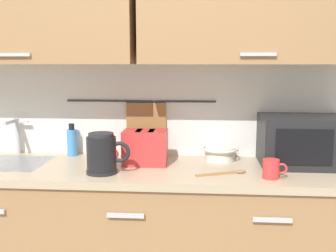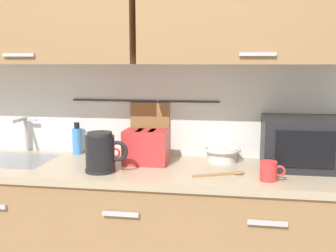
{
  "view_description": "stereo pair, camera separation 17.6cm",
  "coord_description": "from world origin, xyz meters",
  "px_view_note": "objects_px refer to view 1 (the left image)",
  "views": [
    {
      "loc": [
        0.35,
        -1.85,
        1.46
      ],
      "look_at": [
        0.18,
        0.33,
        1.12
      ],
      "focal_mm": 43.79,
      "sensor_mm": 36.0,
      "label": 1
    },
    {
      "loc": [
        0.53,
        -1.82,
        1.46
      ],
      "look_at": [
        0.18,
        0.33,
        1.12
      ],
      "focal_mm": 43.79,
      "sensor_mm": 36.0,
      "label": 2
    }
  ],
  "objects_px": {
    "electric_kettle": "(102,154)",
    "toaster": "(145,147)",
    "wooden_spoon": "(228,173)",
    "dish_soap_bottle": "(72,142)",
    "mixing_bowl": "(220,153)",
    "microwave": "(303,141)",
    "mug_by_kettle": "(272,169)",
    "mug_near_sink": "(105,154)"
  },
  "relations": [
    {
      "from": "wooden_spoon",
      "to": "mixing_bowl",
      "type": "bearing_deg",
      "value": 95.26
    },
    {
      "from": "microwave",
      "to": "mixing_bowl",
      "type": "bearing_deg",
      "value": 171.22
    },
    {
      "from": "mug_near_sink",
      "to": "microwave",
      "type": "bearing_deg",
      "value": 1.28
    },
    {
      "from": "dish_soap_bottle",
      "to": "mixing_bowl",
      "type": "bearing_deg",
      "value": -3.2
    },
    {
      "from": "mug_near_sink",
      "to": "mixing_bowl",
      "type": "xyz_separation_m",
      "value": [
        0.65,
        0.09,
        -0.0
      ]
    },
    {
      "from": "electric_kettle",
      "to": "toaster",
      "type": "bearing_deg",
      "value": 46.95
    },
    {
      "from": "mug_by_kettle",
      "to": "dish_soap_bottle",
      "type": "bearing_deg",
      "value": 160.21
    },
    {
      "from": "mixing_bowl",
      "to": "toaster",
      "type": "distance_m",
      "value": 0.44
    },
    {
      "from": "mug_by_kettle",
      "to": "wooden_spoon",
      "type": "bearing_deg",
      "value": 162.72
    },
    {
      "from": "mug_near_sink",
      "to": "mug_by_kettle",
      "type": "height_order",
      "value": "same"
    },
    {
      "from": "wooden_spoon",
      "to": "microwave",
      "type": "bearing_deg",
      "value": 27.55
    },
    {
      "from": "electric_kettle",
      "to": "mixing_bowl",
      "type": "relative_size",
      "value": 1.06
    },
    {
      "from": "microwave",
      "to": "dish_soap_bottle",
      "type": "height_order",
      "value": "microwave"
    },
    {
      "from": "mug_by_kettle",
      "to": "wooden_spoon",
      "type": "height_order",
      "value": "mug_by_kettle"
    },
    {
      "from": "electric_kettle",
      "to": "toaster",
      "type": "xyz_separation_m",
      "value": [
        0.19,
        0.21,
        -0.01
      ]
    },
    {
      "from": "microwave",
      "to": "mug_by_kettle",
      "type": "height_order",
      "value": "microwave"
    },
    {
      "from": "dish_soap_bottle",
      "to": "wooden_spoon",
      "type": "xyz_separation_m",
      "value": [
        0.91,
        -0.34,
        -0.08
      ]
    },
    {
      "from": "microwave",
      "to": "electric_kettle",
      "type": "relative_size",
      "value": 2.03
    },
    {
      "from": "electric_kettle",
      "to": "mug_by_kettle",
      "type": "height_order",
      "value": "electric_kettle"
    },
    {
      "from": "microwave",
      "to": "electric_kettle",
      "type": "xyz_separation_m",
      "value": [
        -1.06,
        -0.26,
        -0.03
      ]
    },
    {
      "from": "mixing_bowl",
      "to": "toaster",
      "type": "bearing_deg",
      "value": -163.74
    },
    {
      "from": "toaster",
      "to": "microwave",
      "type": "bearing_deg",
      "value": 3.46
    },
    {
      "from": "electric_kettle",
      "to": "mug_near_sink",
      "type": "height_order",
      "value": "electric_kettle"
    },
    {
      "from": "wooden_spoon",
      "to": "dish_soap_bottle",
      "type": "bearing_deg",
      "value": 159.64
    },
    {
      "from": "electric_kettle",
      "to": "microwave",
      "type": "bearing_deg",
      "value": 13.7
    },
    {
      "from": "mug_by_kettle",
      "to": "mixing_bowl",
      "type": "bearing_deg",
      "value": 123.52
    },
    {
      "from": "dish_soap_bottle",
      "to": "toaster",
      "type": "bearing_deg",
      "value": -20.0
    },
    {
      "from": "electric_kettle",
      "to": "mixing_bowl",
      "type": "bearing_deg",
      "value": 28.24
    },
    {
      "from": "wooden_spoon",
      "to": "toaster",
      "type": "bearing_deg",
      "value": 159.27
    },
    {
      "from": "toaster",
      "to": "mug_by_kettle",
      "type": "xyz_separation_m",
      "value": [
        0.65,
        -0.23,
        -0.05
      ]
    },
    {
      "from": "toaster",
      "to": "mixing_bowl",
      "type": "bearing_deg",
      "value": 16.26
    },
    {
      "from": "dish_soap_bottle",
      "to": "toaster",
      "type": "relative_size",
      "value": 0.77
    },
    {
      "from": "microwave",
      "to": "wooden_spoon",
      "type": "xyz_separation_m",
      "value": [
        -0.42,
        -0.22,
        -0.13
      ]
    },
    {
      "from": "electric_kettle",
      "to": "toaster",
      "type": "height_order",
      "value": "electric_kettle"
    },
    {
      "from": "mug_by_kettle",
      "to": "mug_near_sink",
      "type": "bearing_deg",
      "value": 163.61
    },
    {
      "from": "mug_near_sink",
      "to": "mixing_bowl",
      "type": "bearing_deg",
      "value": 8.22
    },
    {
      "from": "dish_soap_bottle",
      "to": "mixing_bowl",
      "type": "relative_size",
      "value": 0.92
    },
    {
      "from": "mug_near_sink",
      "to": "mug_by_kettle",
      "type": "relative_size",
      "value": 1.0
    },
    {
      "from": "mixing_bowl",
      "to": "mug_by_kettle",
      "type": "xyz_separation_m",
      "value": [
        0.23,
        -0.35,
        0.0
      ]
    },
    {
      "from": "mug_by_kettle",
      "to": "wooden_spoon",
      "type": "xyz_separation_m",
      "value": [
        -0.21,
        0.06,
        -0.04
      ]
    },
    {
      "from": "microwave",
      "to": "toaster",
      "type": "distance_m",
      "value": 0.87
    },
    {
      "from": "mug_by_kettle",
      "to": "wooden_spoon",
      "type": "distance_m",
      "value": 0.22
    }
  ]
}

